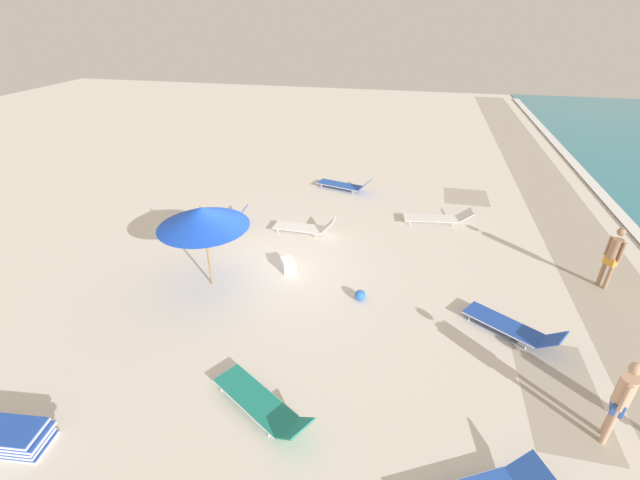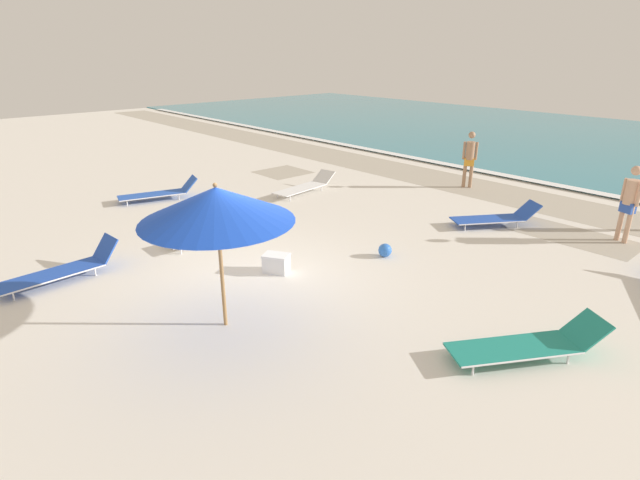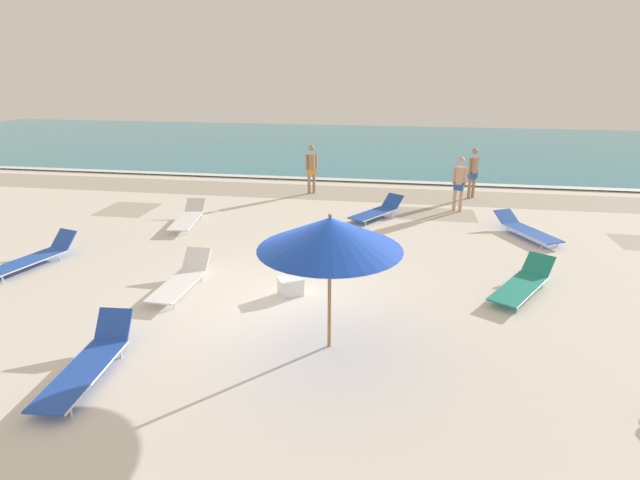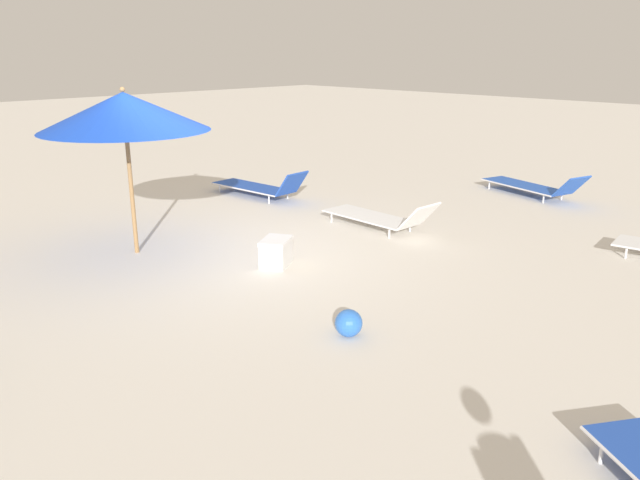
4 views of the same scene
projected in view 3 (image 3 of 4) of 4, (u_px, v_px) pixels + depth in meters
The scene contains 15 objects.
ground_plane at pixel (288, 313), 9.73m from camera, with size 60.00×60.00×0.16m.
ocean_water at pixel (367, 145), 28.83m from camera, with size 60.00×18.93×0.07m.
beach_umbrella at pixel (330, 234), 7.78m from camera, with size 2.32×2.32×2.34m.
sun_lounger_under_umbrella at pixel (526, 229), 13.72m from camera, with size 1.57×2.26×0.48m.
sun_lounger_beside_umbrella at pixel (33, 257), 11.72m from camera, with size 1.17×2.31×0.58m.
sun_lounger_near_water_left at pixel (523, 283), 10.35m from camera, with size 1.70×2.26×0.54m.
sun_lounger_near_water_right at pixel (181, 279), 10.52m from camera, with size 0.68×2.06×0.59m.
sun_lounger_mid_beach_solo at pixel (377, 211), 15.39m from camera, with size 1.68×2.14×0.56m.
sun_lounger_mid_beach_pair_a at pixel (188, 217), 14.78m from camera, with size 0.93×2.36×0.50m.
sun_lounger_mid_beach_pair_b at pixel (88, 363), 7.60m from camera, with size 0.76×2.22×0.63m.
beachgoer_wading_adult at pixel (459, 181), 15.80m from camera, with size 0.43×0.27×1.76m.
beachgoer_shoreline_child at pixel (311, 166), 18.02m from camera, with size 0.39×0.32×1.76m.
beachgoer_strolling_adult at pixel (473, 170), 17.38m from camera, with size 0.37×0.33×1.76m.
beach_ball at pixel (347, 253), 12.17m from camera, with size 0.29×0.29×0.29m.
cooler_box at pixel (291, 286), 10.27m from camera, with size 0.61×0.56×0.37m.
Camera 3 is at (2.03, -8.46, 4.53)m, focal length 28.00 mm.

